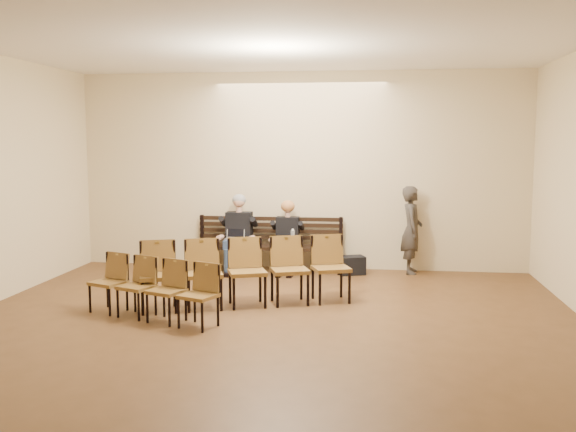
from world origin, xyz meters
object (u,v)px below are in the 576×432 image
object	(u,v)px
passerby	(412,223)
chair_row_front	(247,272)
seated_man	(238,234)
seated_woman	(287,240)
laptop	(234,241)
water_bottle	(293,242)
bag	(352,265)
bench	(269,258)
chair_row_back	(151,289)

from	to	relation	value
passerby	chair_row_front	xyz separation A→B (m)	(-2.38, -2.57, -0.40)
seated_man	seated_woman	distance (m)	0.87
laptop	water_bottle	distance (m)	1.03
bag	chair_row_front	bearing A→B (deg)	-120.40
bench	water_bottle	size ratio (longest dim) A/B	11.08
chair_row_back	chair_row_front	bearing A→B (deg)	58.49
seated_man	chair_row_back	bearing A→B (deg)	-98.44
chair_row_front	chair_row_back	world-z (taller)	chair_row_front
bag	passerby	world-z (taller)	passerby
bench	chair_row_front	world-z (taller)	chair_row_front
seated_man	chair_row_front	size ratio (longest dim) A/B	0.46
bench	bag	bearing A→B (deg)	-5.30
seated_man	seated_woman	world-z (taller)	seated_man
laptop	bag	distance (m)	2.07
laptop	passerby	bearing A→B (deg)	19.26
seated_man	passerby	xyz separation A→B (m)	(3.01, 0.22, 0.20)
bench	passerby	world-z (taller)	passerby
bench	water_bottle	world-z (taller)	water_bottle
passerby	chair_row_back	xyz separation A→B (m)	(-3.48, -3.38, -0.48)
chair_row_front	water_bottle	bearing A→B (deg)	59.94
chair_row_back	bench	bearing A→B (deg)	94.99
bench	seated_man	distance (m)	0.70
passerby	seated_woman	bearing A→B (deg)	96.83
seated_woman	laptop	distance (m)	0.91
water_bottle	seated_woman	bearing A→B (deg)	119.68
seated_woman	passerby	xyz separation A→B (m)	(2.14, 0.22, 0.31)
seated_man	chair_row_front	xyz separation A→B (m)	(0.63, -2.35, -0.19)
seated_woman	passerby	world-z (taller)	passerby
passerby	chair_row_front	size ratio (longest dim) A/B	0.60
passerby	bag	bearing A→B (deg)	104.08
laptop	chair_row_front	world-z (taller)	chair_row_front
bench	seated_man	world-z (taller)	seated_man
water_bottle	bag	distance (m)	1.10
laptop	chair_row_front	size ratio (longest dim) A/B	0.11
bench	water_bottle	distance (m)	0.68
laptop	bag	size ratio (longest dim) A/B	0.74
bench	seated_woman	distance (m)	0.50
laptop	bag	xyz separation A→B (m)	(2.03, 0.16, -0.41)
water_bottle	chair_row_front	distance (m)	2.15
chair_row_front	laptop	bearing A→B (deg)	86.68
bench	passerby	size ratio (longest dim) A/B	1.49
bench	chair_row_front	bearing A→B (deg)	-87.62
chair_row_front	bag	bearing A→B (deg)	39.45
bench	chair_row_front	size ratio (longest dim) A/B	0.89
bench	chair_row_front	xyz separation A→B (m)	(0.10, -2.47, 0.25)
seated_woman	chair_row_front	size ratio (longest dim) A/B	0.39
seated_man	bag	xyz separation A→B (m)	(1.99, -0.02, -0.51)
seated_woman	chair_row_back	world-z (taller)	seated_woman
bag	chair_row_front	distance (m)	2.72
water_bottle	chair_row_back	distance (m)	3.29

